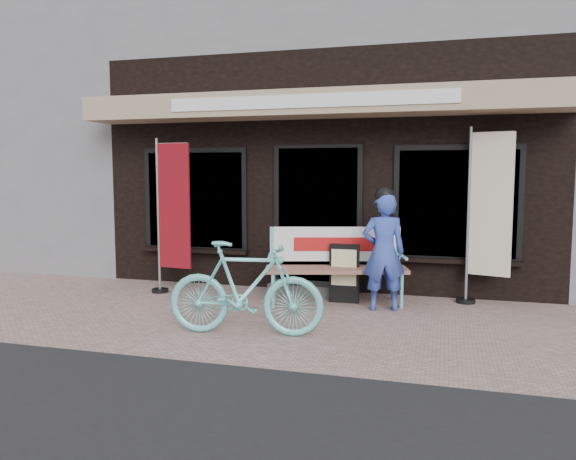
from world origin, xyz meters
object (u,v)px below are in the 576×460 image
(person, at_px, (384,250))
(nobori_red, at_px, (172,214))
(nobori_cream, at_px, (487,214))
(bench, at_px, (336,259))
(menu_stand, at_px, (344,273))
(bicycle, at_px, (245,288))

(person, xyz_separation_m, nobori_red, (-3.10, 0.16, 0.38))
(person, xyz_separation_m, nobori_cream, (1.29, 0.65, 0.44))
(bench, xyz_separation_m, menu_stand, (0.12, 0.03, -0.19))
(bicycle, bearing_deg, menu_stand, -30.39)
(nobori_red, height_order, menu_stand, nobori_red)
(bicycle, height_order, menu_stand, bicycle)
(bench, relative_size, person, 1.22)
(bench, height_order, nobori_cream, nobori_cream)
(person, distance_m, nobori_red, 3.13)
(bench, xyz_separation_m, nobori_cream, (1.97, 0.40, 0.63))
(nobori_red, xyz_separation_m, nobori_cream, (4.39, 0.49, 0.06))
(nobori_red, bearing_deg, bicycle, -38.00)
(bicycle, bearing_deg, bench, -27.48)
(person, relative_size, nobori_red, 0.71)
(bicycle, distance_m, menu_stand, 1.98)
(nobori_cream, bearing_deg, person, -136.88)
(nobori_cream, height_order, menu_stand, nobori_cream)
(nobori_cream, bearing_deg, bicycle, -123.75)
(nobori_red, height_order, nobori_cream, nobori_cream)
(bench, distance_m, bicycle, 1.91)
(bench, distance_m, menu_stand, 0.23)
(bench, xyz_separation_m, bicycle, (-0.66, -1.79, -0.09))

